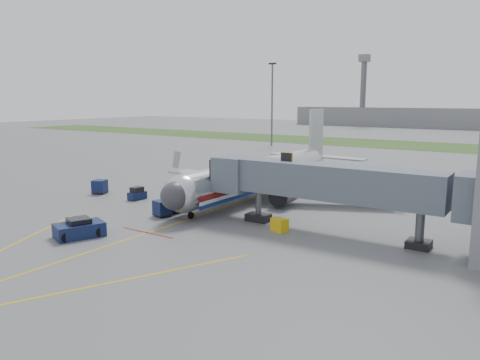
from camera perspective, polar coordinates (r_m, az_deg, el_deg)
The scene contains 16 objects.
ground at distance 45.26m, azimuth -7.63°, elevation -5.22°, with size 400.00×400.00×0.00m, color #565659.
grass_strip at distance 126.60m, azimuth 20.42°, elevation 3.97°, with size 300.00×25.00×0.01m, color #2D4C1E.
apron_markings at distance 40.25m, azimuth -14.66°, elevation -7.38°, with size 21.52×50.00×0.01m.
airliner at distance 56.76m, azimuth 2.52°, elevation 0.68°, with size 32.10×35.67×10.25m.
jet_bridge at distance 41.63m, azimuth 10.36°, elevation -0.31°, with size 25.30×4.00×6.90m.
light_mast_left at distance 118.44m, azimuth 3.93°, elevation 9.42°, with size 2.00×0.44×20.40m.
distant_terminal at distance 206.53m, azimuth 23.04°, elevation 6.98°, with size 120.00×14.00×8.00m, color slate.
control_tower at distance 209.45m, azimuth 14.80°, elevation 11.12°, with size 4.00×4.00×30.00m.
pushback_tug at distance 42.64m, azimuth -19.00°, elevation -5.66°, with size 3.71×4.59×1.66m.
baggage_tug at distance 56.36m, azimuth -12.44°, elevation -1.66°, with size 1.23×2.20×1.49m.
baggage_cart_a at distance 47.84m, azimuth -9.46°, elevation -3.41°, with size 1.81×1.81×1.63m.
baggage_cart_b at distance 60.94m, azimuth -16.73°, elevation -0.79°, with size 2.09×2.09×1.72m.
baggage_cart_c at distance 49.22m, azimuth -7.93°, elevation -3.06°, with size 1.49×1.49×1.52m.
belt_loader at distance 59.29m, azimuth -5.02°, elevation -0.97°, with size 2.73×4.99×2.36m.
ground_power_cart at distance 42.19m, azimuth 4.84°, elevation -5.48°, with size 1.69×1.39×1.16m.
ramp_worker at distance 60.34m, azimuth -2.93°, elevation -0.38°, with size 0.72×0.47×1.96m, color #A9E51B.
Camera 1 is at (29.05, -32.66, 11.74)m, focal length 35.00 mm.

